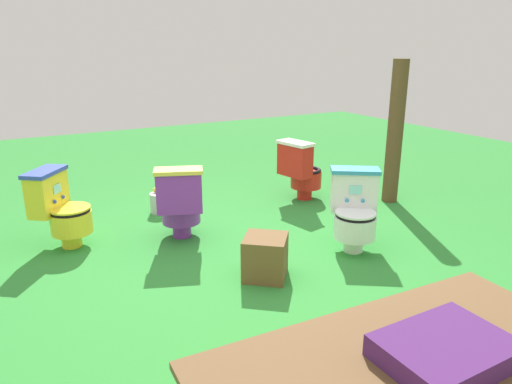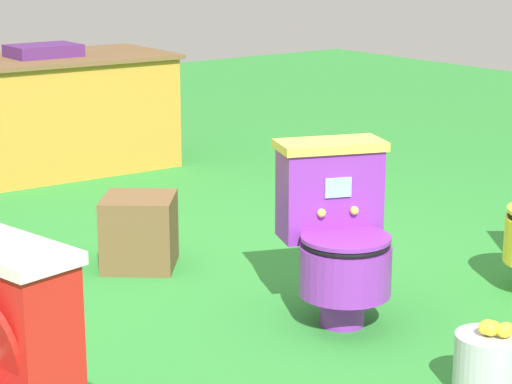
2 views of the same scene
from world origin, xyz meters
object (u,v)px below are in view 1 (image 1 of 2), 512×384
object	(u,v)px
toilet_purple	(180,203)
lemon_bucket	(160,202)
toilet_white	(354,210)
toilet_yellow	(61,208)
toilet_red	(301,170)
wooden_post	(395,133)
small_crate	(265,257)

from	to	relation	value
toilet_purple	lemon_bucket	distance (m)	0.87
toilet_white	toilet_yellow	world-z (taller)	same
toilet_red	toilet_purple	bearing A→B (deg)	-86.97
toilet_purple	lemon_bucket	bearing A→B (deg)	107.44
toilet_yellow	lemon_bucket	xyz separation A→B (m)	(-1.07, -0.45, -0.25)
toilet_white	wooden_post	size ratio (longest dim) A/B	0.44
small_crate	lemon_bucket	world-z (taller)	small_crate
toilet_yellow	toilet_white	bearing A→B (deg)	97.25
toilet_red	small_crate	size ratio (longest dim) A/B	2.11
toilet_white	small_crate	xyz separation A→B (m)	(0.99, 0.10, -0.20)
small_crate	toilet_purple	bearing A→B (deg)	-73.87
lemon_bucket	wooden_post	bearing A→B (deg)	159.17
wooden_post	lemon_bucket	size ratio (longest dim) A/B	5.96
lemon_bucket	toilet_white	bearing A→B (deg)	124.46
toilet_yellow	wooden_post	xyz separation A→B (m)	(-3.60, 0.51, 0.45)
toilet_white	toilet_red	distance (m)	1.45
lemon_bucket	toilet_red	bearing A→B (deg)	166.04
toilet_yellow	small_crate	distance (m)	1.96
toilet_white	toilet_red	bearing A→B (deg)	-71.01
wooden_post	toilet_white	bearing A→B (deg)	32.95
toilet_yellow	small_crate	xyz separation A→B (m)	(-1.31, 1.44, -0.20)
toilet_purple	toilet_red	size ratio (longest dim) A/B	1.00
toilet_red	wooden_post	world-z (taller)	wooden_post
lemon_bucket	toilet_yellow	bearing A→B (deg)	22.93
small_crate	wooden_post	bearing A→B (deg)	-157.73
small_crate	lemon_bucket	size ratio (longest dim) A/B	1.25
toilet_red	wooden_post	distance (m)	1.16
toilet_white	toilet_purple	bearing A→B (deg)	-2.35
toilet_purple	toilet_red	world-z (taller)	same
toilet_red	lemon_bucket	world-z (taller)	toilet_red
wooden_post	lemon_bucket	distance (m)	2.79
toilet_purple	toilet_red	bearing A→B (deg)	36.17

